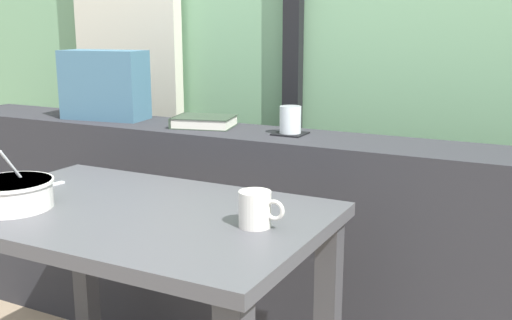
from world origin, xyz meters
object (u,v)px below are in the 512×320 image
object	(u,v)px
juice_glass	(290,121)
fork_utensil	(38,188)
coaster_square	(290,134)
breakfast_table	(137,256)
throw_pillow	(105,85)
soup_bowl	(12,195)
ceramic_mug	(256,209)
closed_book	(204,121)

from	to	relation	value
juice_glass	fork_utensil	world-z (taller)	juice_glass
coaster_square	juice_glass	xyz separation A→B (m)	(0.00, 0.00, 0.04)
breakfast_table	juice_glass	xyz separation A→B (m)	(0.16, 0.62, 0.28)
throw_pillow	soup_bowl	xyz separation A→B (m)	(0.33, -0.74, -0.20)
coaster_square	juice_glass	size ratio (longest dim) A/B	1.13
soup_bowl	ceramic_mug	xyz separation A→B (m)	(0.62, 0.16, 0.01)
throw_pillow	ceramic_mug	size ratio (longest dim) A/B	2.83
breakfast_table	throw_pillow	bearing A→B (deg)	135.23
juice_glass	ceramic_mug	bearing A→B (deg)	-73.23
breakfast_table	ceramic_mug	xyz separation A→B (m)	(0.34, 0.02, 0.17)
ceramic_mug	juice_glass	bearing A→B (deg)	106.77
breakfast_table	fork_utensil	distance (m)	0.39
soup_bowl	fork_utensil	world-z (taller)	soup_bowl
breakfast_table	soup_bowl	world-z (taller)	soup_bowl
breakfast_table	juice_glass	distance (m)	0.70
coaster_square	breakfast_table	bearing A→B (deg)	-104.44
coaster_square	throw_pillow	distance (m)	0.78
closed_book	soup_bowl	world-z (taller)	soup_bowl
throw_pillow	fork_utensil	world-z (taller)	throw_pillow
breakfast_table	throw_pillow	size ratio (longest dim) A/B	3.03
fork_utensil	ceramic_mug	bearing A→B (deg)	8.69
ceramic_mug	throw_pillow	bearing A→B (deg)	148.29
coaster_square	ceramic_mug	bearing A→B (deg)	-73.23
breakfast_table	coaster_square	size ratio (longest dim) A/B	9.71
juice_glass	fork_utensil	bearing A→B (deg)	-131.28
closed_book	ceramic_mug	size ratio (longest dim) A/B	2.12
soup_bowl	ceramic_mug	bearing A→B (deg)	14.16
closed_book	soup_bowl	xyz separation A→B (m)	(-0.10, -0.76, -0.09)
ceramic_mug	soup_bowl	bearing A→B (deg)	-165.84
throw_pillow	breakfast_table	bearing A→B (deg)	-44.77
throw_pillow	ceramic_mug	bearing A→B (deg)	-31.71
juice_glass	coaster_square	bearing A→B (deg)	0.00
coaster_square	throw_pillow	xyz separation A→B (m)	(-0.77, -0.01, 0.13)
breakfast_table	ceramic_mug	world-z (taller)	ceramic_mug
closed_book	soup_bowl	size ratio (longest dim) A/B	1.14
breakfast_table	coaster_square	xyz separation A→B (m)	(0.16, 0.62, 0.24)
juice_glass	ceramic_mug	size ratio (longest dim) A/B	0.79
juice_glass	closed_book	bearing A→B (deg)	179.77
soup_bowl	fork_utensil	xyz separation A→B (m)	(-0.08, 0.16, -0.03)
breakfast_table	coaster_square	distance (m)	0.68
fork_utensil	coaster_square	bearing A→B (deg)	57.82
coaster_square	fork_utensil	bearing A→B (deg)	-131.28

